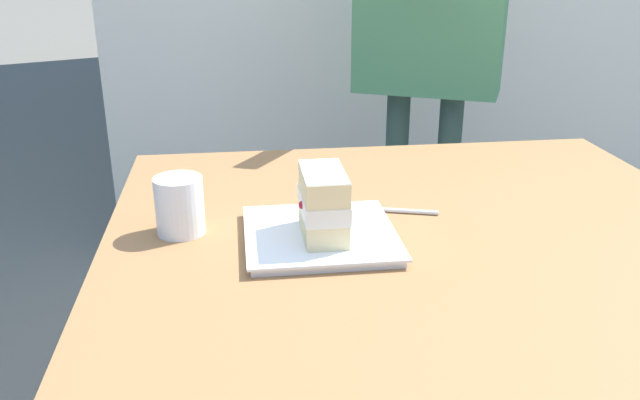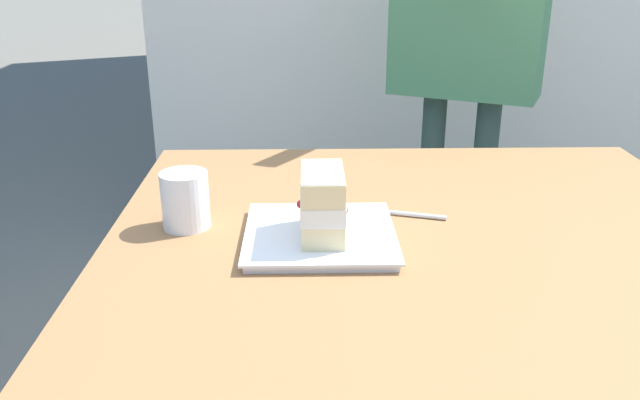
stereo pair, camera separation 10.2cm
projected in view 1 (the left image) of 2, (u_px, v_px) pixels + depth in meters
name	position (u px, v px, depth m)	size (l,w,h in m)	color
patio_table	(464.00, 347.00, 0.93)	(1.37, 1.05, 0.72)	olive
dessert_plate	(320.00, 235.00, 1.04)	(0.24, 0.24, 0.02)	white
cake_slice	(323.00, 204.00, 1.01)	(0.12, 0.08, 0.10)	beige
dessert_fork	(382.00, 210.00, 1.16)	(0.06, 0.17, 0.01)	silver
coffee_cup	(179.00, 205.00, 1.06)	(0.08, 0.08, 0.09)	white
diner_person	(431.00, 5.00, 1.83)	(0.57, 0.44, 1.49)	#334B43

